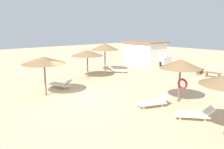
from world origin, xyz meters
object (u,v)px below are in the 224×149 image
parasol_3 (181,64)px  lounger_0 (195,114)px  lounger_1 (117,70)px  parasol_2 (44,60)px  bench_1 (213,74)px  beach_cabana (144,53)px  parasol_4 (87,53)px  parked_car (154,58)px  lounger_3 (154,102)px  lounger_2 (61,84)px  bench_0 (200,71)px  parasol_1 (105,47)px

parasol_3 → lounger_0: size_ratio=1.48×
lounger_0 → lounger_1: 12.67m
parasol_2 → bench_1: size_ratio=1.94×
lounger_1 → beach_cabana: beach_cabana is taller
beach_cabana → parasol_4: bearing=-81.4°
parked_car → lounger_0: bearing=-45.2°
lounger_1 → parasol_4: bearing=-92.7°
parasol_3 → parasol_4: (-9.58, -0.29, -0.08)m
parasol_4 → lounger_3: (9.17, -1.68, -2.01)m
lounger_3 → beach_cabana: beach_cabana is taller
lounger_0 → parked_car: bearing=134.8°
lounger_2 → bench_0: lounger_2 is taller
parasol_1 → lounger_1: bearing=10.6°
parasol_1 → parasol_4: (1.44, -3.30, -0.31)m
parasol_3 → lounger_3: (-0.42, -1.97, -2.09)m
bench_1 → bench_0: bearing=160.5°
lounger_0 → parked_car: 17.88m
lounger_0 → lounger_1: lounger_0 is taller
lounger_1 → parked_car: parked_car is taller
parasol_2 → parked_car: bearing=102.5°
lounger_1 → parasol_2: bearing=-73.9°
parasol_2 → lounger_3: size_ratio=1.50×
lounger_2 → lounger_1: bearing=102.3°
lounger_2 → bench_0: bearing=71.3°
lounger_1 → lounger_2: 7.52m
lounger_0 → lounger_2: bearing=-167.8°
parked_car → parasol_1: bearing=-94.1°
bench_0 → parasol_2: bearing=-103.1°
parasol_2 → lounger_2: (-1.01, 1.72, -2.14)m
parasol_3 → parked_car: size_ratio=0.67×
parasol_4 → lounger_2: parasol_4 is taller
parasol_1 → lounger_2: (3.21, -7.05, -2.32)m
lounger_1 → lounger_2: (1.60, -7.35, 0.01)m
parasol_1 → beach_cabana: size_ratio=0.63×
parasol_2 → bench_0: 15.46m
parasol_3 → lounger_3: size_ratio=1.38×
lounger_3 → bench_0: bearing=104.7°
bench_0 → parked_car: (-7.11, 1.62, 0.48)m
parasol_2 → parked_car: (-3.65, 16.54, -1.64)m
lounger_0 → lounger_1: size_ratio=0.97×
beach_cabana → lounger_2: bearing=-76.5°
parasol_1 → parked_car: parasol_1 is taller
parked_car → beach_cabana: 1.54m
lounger_3 → parked_car: parked_car is taller
bench_1 → parasol_4: bearing=-131.2°
lounger_3 → parked_car: 16.23m
lounger_0 → parasol_1: bearing=159.6°
parasol_1 → parasol_3: size_ratio=1.11×
parasol_3 → parasol_4: 9.59m
bench_1 → parasol_1: bearing=-148.7°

